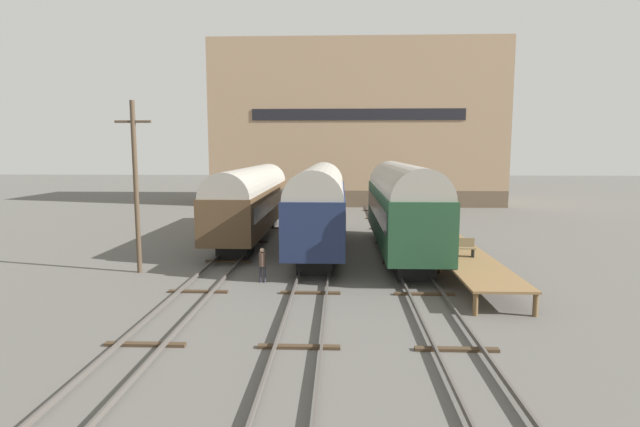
# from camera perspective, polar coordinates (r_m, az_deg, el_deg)

# --- Properties ---
(ground_plane) EXTENTS (200.00, 200.00, 0.00)m
(ground_plane) POSITION_cam_1_polar(r_m,az_deg,el_deg) (24.80, -0.69, -7.21)
(ground_plane) COLOR #56544F
(track_left) EXTENTS (2.60, 60.00, 0.26)m
(track_left) POSITION_cam_1_polar(r_m,az_deg,el_deg) (25.49, -11.87, -6.63)
(track_left) COLOR #4C4742
(track_left) RESTS_ON ground
(track_middle) EXTENTS (2.60, 60.00, 0.26)m
(track_middle) POSITION_cam_1_polar(r_m,az_deg,el_deg) (24.76, -0.69, -6.89)
(track_middle) COLOR #4C4742
(track_middle) RESTS_ON ground
(track_right) EXTENTS (2.60, 60.00, 0.26)m
(track_right) POSITION_cam_1_polar(r_m,az_deg,el_deg) (25.00, 10.71, -6.88)
(track_right) COLOR #4C4742
(track_right) RESTS_ON ground
(train_car_brown) EXTENTS (3.05, 17.41, 5.03)m
(train_car_brown) POSITION_cam_1_polar(r_m,az_deg,el_deg) (35.14, -7.83, 1.72)
(train_car_brown) COLOR black
(train_car_brown) RESTS_ON ground
(train_car_green) EXTENTS (3.12, 15.32, 5.41)m
(train_car_green) POSITION_cam_1_polar(r_m,az_deg,el_deg) (29.61, 9.38, 1.09)
(train_car_green) COLOR black
(train_car_green) RESTS_ON ground
(train_car_navy) EXTENTS (3.10, 15.81, 5.29)m
(train_car_navy) POSITION_cam_1_polar(r_m,az_deg,el_deg) (30.55, -0.07, 1.23)
(train_car_navy) COLOR black
(train_car_navy) RESTS_ON ground
(station_platform) EXTENTS (2.53, 13.65, 0.97)m
(station_platform) POSITION_cam_1_polar(r_m,az_deg,el_deg) (26.36, 15.98, -4.62)
(station_platform) COLOR brown
(station_platform) RESTS_ON ground
(bench) EXTENTS (1.40, 0.40, 0.91)m
(bench) POSITION_cam_1_polar(r_m,az_deg,el_deg) (25.60, 15.75, -3.67)
(bench) COLOR brown
(bench) RESTS_ON station_platform
(person_worker) EXTENTS (0.32, 0.32, 1.65)m
(person_worker) POSITION_cam_1_polar(r_m,az_deg,el_deg) (23.64, -6.61, -5.51)
(person_worker) COLOR #282833
(person_worker) RESTS_ON ground
(utility_pole) EXTENTS (1.80, 0.24, 8.62)m
(utility_pole) POSITION_cam_1_polar(r_m,az_deg,el_deg) (26.58, -20.30, 3.09)
(utility_pole) COLOR #473828
(utility_pole) RESTS_ON ground
(warehouse_building) EXTENTS (32.47, 12.29, 18.13)m
(warehouse_building) POSITION_cam_1_polar(r_m,az_deg,el_deg) (60.33, 4.16, 9.97)
(warehouse_building) COLOR brown
(warehouse_building) RESTS_ON ground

